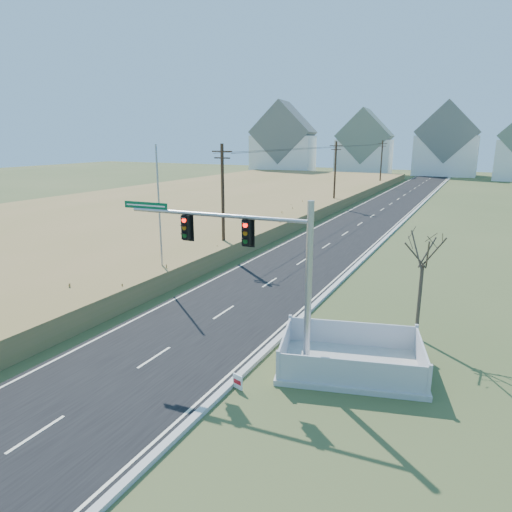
{
  "coord_description": "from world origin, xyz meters",
  "views": [
    {
      "loc": [
        12.22,
        -16.33,
        9.42
      ],
      "look_at": [
        1.8,
        4.39,
        3.4
      ],
      "focal_mm": 32.0,
      "sensor_mm": 36.0,
      "label": 1
    }
  ],
  "objects": [
    {
      "name": "road",
      "position": [
        0.0,
        50.0,
        0.03
      ],
      "size": [
        8.0,
        180.0,
        0.06
      ],
      "primitive_type": "cube",
      "color": "black",
      "rests_on": "ground"
    },
    {
      "name": "reed_marsh",
      "position": [
        -24.0,
        40.0,
        0.65
      ],
      "size": [
        38.0,
        110.0,
        1.3
      ],
      "primitive_type": "cube",
      "color": "#9A7345",
      "rests_on": "ground"
    },
    {
      "name": "open_sign",
      "position": [
        4.5,
        -2.55,
        0.31
      ],
      "size": [
        0.47,
        0.18,
        0.59
      ],
      "rotation": [
        0.0,
        0.0,
        -0.29
      ],
      "color": "white",
      "rests_on": "ground"
    },
    {
      "name": "flagpole",
      "position": [
        -6.25,
        6.66,
        3.61
      ],
      "size": [
        0.41,
        0.41,
        9.05
      ],
      "color": "#B7B5AD",
      "rests_on": "ground"
    },
    {
      "name": "curb",
      "position": [
        4.15,
        50.0,
        0.09
      ],
      "size": [
        0.3,
        180.0,
        0.18
      ],
      "primitive_type": "cube",
      "color": "#B2AFA8",
      "rests_on": "ground"
    },
    {
      "name": "utility_pole_far",
      "position": [
        -6.5,
        75.0,
        4.68
      ],
      "size": [
        1.8,
        0.26,
        9.0
      ],
      "color": "#422D1E",
      "rests_on": "ground"
    },
    {
      "name": "fence_enclosure",
      "position": [
        7.95,
        1.0,
        0.27
      ],
      "size": [
        6.76,
        5.45,
        1.35
      ],
      "rotation": [
        0.0,
        0.0,
        0.27
      ],
      "color": "#B7B5AD",
      "rests_on": "ground"
    },
    {
      "name": "utility_pole_near",
      "position": [
        -6.5,
        15.0,
        4.68
      ],
      "size": [
        1.8,
        0.26,
        9.0
      ],
      "color": "#422D1E",
      "rests_on": "ground"
    },
    {
      "name": "condo_nnw",
      "position": [
        -18.0,
        108.0,
        6.94
      ],
      "size": [
        14.93,
        11.17,
        17.03
      ],
      "rotation": [
        0.0,
        0.0,
        0.07
      ],
      "color": "white",
      "rests_on": "ground"
    },
    {
      "name": "traffic_signal_mast",
      "position": [
        4.54,
        -0.28,
        4.39
      ],
      "size": [
        8.97,
        0.88,
        7.14
      ],
      "rotation": [
        0.0,
        0.0,
        0.06
      ],
      "color": "#9EA0A5",
      "rests_on": "ground"
    },
    {
      "name": "ground",
      "position": [
        0.0,
        0.0,
        0.0
      ],
      "size": [
        260.0,
        260.0,
        0.0
      ],
      "primitive_type": "plane",
      "color": "#3C4C25",
      "rests_on": "ground"
    },
    {
      "name": "condo_nw",
      "position": [
        -38.0,
        100.0,
        7.7
      ],
      "size": [
        17.69,
        13.38,
        19.05
      ],
      "rotation": [
        0.0,
        0.0,
        0.14
      ],
      "color": "white",
      "rests_on": "ground"
    },
    {
      "name": "utility_pole_mid",
      "position": [
        -6.5,
        45.0,
        4.68
      ],
      "size": [
        1.8,
        0.26,
        9.0
      ],
      "color": "#422D1E",
      "rests_on": "ground"
    },
    {
      "name": "condo_n",
      "position": [
        2.0,
        112.0,
        7.61
      ],
      "size": [
        15.27,
        10.2,
        18.54
      ],
      "color": "white",
      "rests_on": "ground"
    },
    {
      "name": "bare_tree",
      "position": [
        9.98,
        5.43,
        4.51
      ],
      "size": [
        2.11,
        2.11,
        5.6
      ],
      "color": "#4C3F33",
      "rests_on": "ground"
    }
  ]
}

